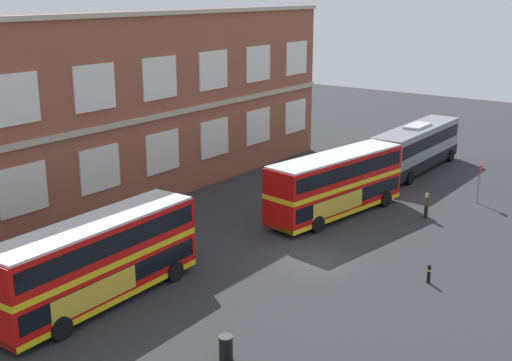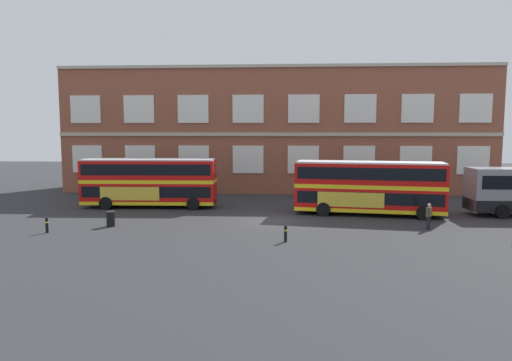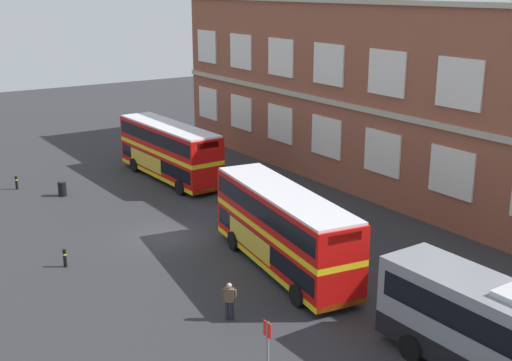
% 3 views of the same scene
% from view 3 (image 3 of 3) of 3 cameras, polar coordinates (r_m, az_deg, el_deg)
% --- Properties ---
extents(ground_plane, '(120.00, 120.00, 0.00)m').
position_cam_3_polar(ground_plane, '(38.52, -5.10, -4.29)').
color(ground_plane, '#2B2B2D').
extents(brick_terminal_building, '(44.13, 8.19, 12.89)m').
position_cam_3_polar(brick_terminal_building, '(46.46, 12.30, 7.06)').
color(brick_terminal_building, brown).
rests_on(brick_terminal_building, ground).
extents(double_decker_near, '(11.07, 3.09, 4.07)m').
position_cam_3_polar(double_decker_near, '(48.26, -7.57, 2.61)').
color(double_decker_near, red).
rests_on(double_decker_near, ground).
extents(double_decker_middle, '(11.26, 4.22, 4.07)m').
position_cam_3_polar(double_decker_middle, '(32.52, 2.40, -4.19)').
color(double_decker_middle, red).
rests_on(double_decker_middle, ground).
extents(waiting_passenger, '(0.50, 0.54, 1.70)m').
position_cam_3_polar(waiting_passenger, '(28.18, -2.33, -10.32)').
color(waiting_passenger, black).
rests_on(waiting_passenger, ground).
extents(bus_stand_flag, '(0.44, 0.10, 2.70)m').
position_cam_3_polar(bus_stand_flag, '(23.31, 1.02, -14.51)').
color(bus_stand_flag, slate).
rests_on(bus_stand_flag, ground).
extents(station_litter_bin, '(0.60, 0.60, 1.03)m').
position_cam_3_polar(station_litter_bin, '(46.21, -16.51, -0.67)').
color(station_litter_bin, black).
rests_on(station_litter_bin, ground).
extents(safety_bollard_west, '(0.19, 0.19, 0.95)m').
position_cam_3_polar(safety_bollard_west, '(34.67, -16.29, -6.47)').
color(safety_bollard_west, black).
rests_on(safety_bollard_west, ground).
extents(safety_bollard_east, '(0.19, 0.19, 0.95)m').
position_cam_3_polar(safety_bollard_east, '(48.72, -20.12, -0.16)').
color(safety_bollard_east, black).
rests_on(safety_bollard_east, ground).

